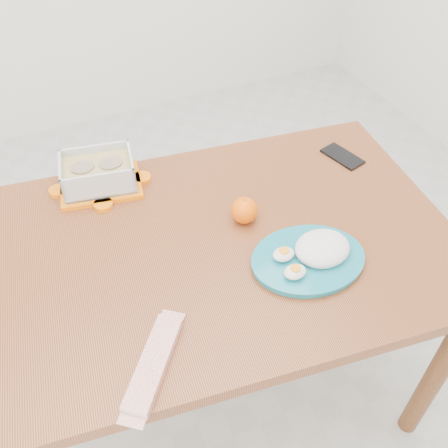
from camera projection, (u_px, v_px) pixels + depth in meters
name	position (u px, v px, depth m)	size (l,w,h in m)	color
ground	(214.00, 337.00, 1.98)	(3.50, 3.50, 0.00)	#B7B7B2
dining_table	(224.00, 264.00, 1.39)	(1.33, 0.97, 0.75)	brown
food_container	(98.00, 173.00, 1.45)	(0.26, 0.22, 0.10)	orange
orange_fruit	(244.00, 210.00, 1.36)	(0.07, 0.07, 0.07)	#FA3F05
rice_plate	(313.00, 254.00, 1.26)	(0.33, 0.33, 0.08)	#187485
candy_bar	(154.00, 363.00, 1.05)	(0.23, 0.06, 0.02)	#B82009
smartphone	(342.00, 156.00, 1.58)	(0.07, 0.13, 0.01)	black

